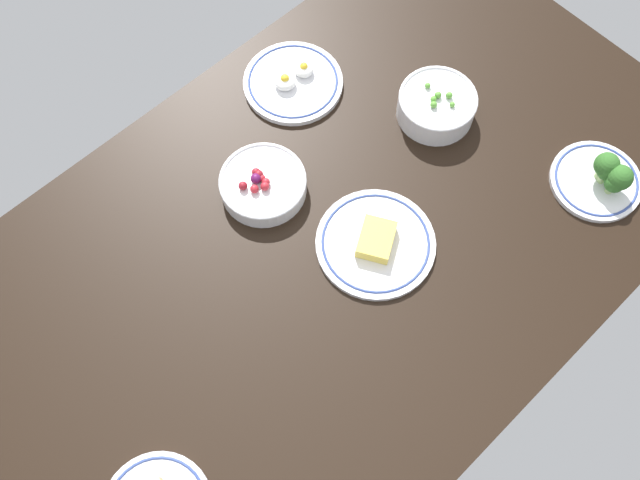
# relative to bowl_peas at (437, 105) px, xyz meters

# --- Properties ---
(dining_table) EXTENTS (1.58, 0.92, 0.04)m
(dining_table) POSITION_rel_bowl_peas_xyz_m (-0.37, -0.05, -0.05)
(dining_table) COLOR black
(dining_table) RESTS_ON ground
(bowl_peas) EXTENTS (0.16, 0.16, 0.07)m
(bowl_peas) POSITION_rel_bowl_peas_xyz_m (0.00, 0.00, 0.00)
(bowl_peas) COLOR silver
(bowl_peas) RESTS_ON dining_table
(bowl_berries) EXTENTS (0.17, 0.17, 0.06)m
(bowl_berries) POSITION_rel_bowl_peas_xyz_m (-0.38, 0.11, -0.01)
(bowl_berries) COLOR silver
(bowl_berries) RESTS_ON dining_table
(plate_cheese) EXTENTS (0.23, 0.23, 0.04)m
(plate_cheese) POSITION_rel_bowl_peas_xyz_m (-0.30, -0.13, -0.02)
(plate_cheese) COLOR silver
(plate_cheese) RESTS_ON dining_table
(plate_eggs) EXTENTS (0.21, 0.21, 0.04)m
(plate_eggs) POSITION_rel_bowl_peas_xyz_m (-0.16, 0.25, -0.02)
(plate_eggs) COLOR silver
(plate_eggs) RESTS_ON dining_table
(plate_broccoli) EXTENTS (0.18, 0.18, 0.08)m
(plate_broccoli) POSITION_rel_bowl_peas_xyz_m (0.11, -0.33, -0.00)
(plate_broccoli) COLOR silver
(plate_broccoli) RESTS_ON dining_table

